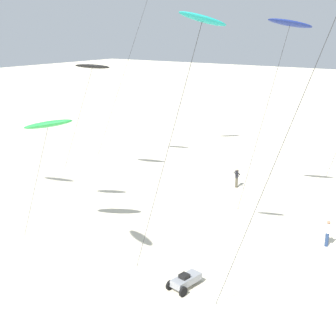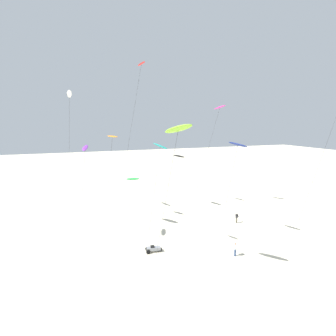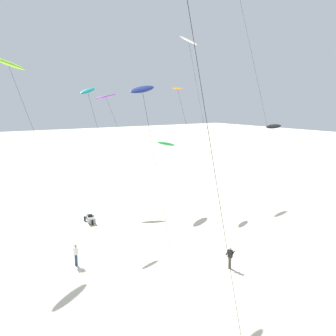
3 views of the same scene
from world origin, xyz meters
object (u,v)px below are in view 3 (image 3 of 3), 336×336
object	(u,v)px
kite_white	(189,42)
kite_teal	(88,93)
kite_green	(166,144)
kite_navy	(143,91)
kite_purple	(106,98)
beach_buggy	(90,218)
kite_flyer_nearest	(230,257)
kite_black	(274,127)
kite_lime	(9,64)
kite_flyer_middle	(76,254)
kite_orange	(178,90)

from	to	relation	value
kite_white	kite_teal	world-z (taller)	kite_white
kite_green	kite_teal	world-z (taller)	kite_teal
kite_green	kite_navy	world-z (taller)	kite_navy
kite_navy	kite_purple	bearing A→B (deg)	163.77
kite_white	beach_buggy	distance (m)	28.12
kite_flyer_nearest	kite_white	bearing A→B (deg)	150.53
kite_black	kite_lime	distance (m)	24.66
kite_white	kite_navy	xyz separation A→B (m)	(19.80, -18.42, -7.29)
kite_lime	kite_purple	bearing A→B (deg)	122.02
kite_flyer_nearest	kite_flyer_middle	world-z (taller)	same
kite_white	kite_orange	distance (m)	10.49
kite_orange	kite_flyer_middle	bearing A→B (deg)	-56.43
kite_teal	kite_flyer_nearest	xyz separation A→B (m)	(14.61, 4.89, -12.08)
kite_green	kite_lime	size ratio (longest dim) A/B	0.50
kite_navy	kite_orange	size ratio (longest dim) A/B	0.97
kite_black	kite_orange	size ratio (longest dim) A/B	0.72
kite_teal	kite_navy	size ratio (longest dim) A/B	1.01
kite_black	kite_purple	xyz separation A→B (m)	(-17.13, -10.02, 2.86)
kite_orange	kite_navy	bearing A→B (deg)	-41.99
kite_green	kite_purple	size ratio (longest dim) A/B	0.61
kite_white	kite_flyer_nearest	xyz separation A→B (m)	(23.70, -13.39, -19.35)
kite_teal	kite_flyer_middle	bearing A→B (deg)	-29.52
kite_lime	kite_navy	bearing A→B (deg)	30.14
kite_lime	kite_flyer_middle	distance (m)	16.85
kite_navy	kite_teal	bearing A→B (deg)	179.28
kite_green	kite_flyer_middle	xyz separation A→B (m)	(9.00, -13.91, -6.57)
kite_black	beach_buggy	size ratio (longest dim) A/B	4.76
kite_teal	kite_flyer_nearest	size ratio (longest dim) A/B	8.18
kite_navy	kite_flyer_middle	xyz separation A→B (m)	(-2.78, -4.35, -12.05)
kite_purple	beach_buggy	world-z (taller)	kite_purple
kite_green	kite_navy	xyz separation A→B (m)	(11.78, -9.56, 5.49)
kite_black	beach_buggy	bearing A→B (deg)	-123.17
kite_navy	beach_buggy	bearing A→B (deg)	178.96
kite_purple	kite_flyer_middle	bearing A→B (deg)	-31.54
kite_teal	beach_buggy	distance (m)	12.58
kite_navy	kite_flyer_middle	world-z (taller)	kite_navy
kite_flyer_nearest	kite_black	bearing A→B (deg)	118.00
kite_white	beach_buggy	xyz separation A→B (m)	(8.15, -18.21, -19.81)
kite_white	kite_teal	bearing A→B (deg)	-63.58
kite_teal	kite_purple	bearing A→B (deg)	146.56
kite_orange	kite_purple	size ratio (longest dim) A/B	1.06
kite_orange	beach_buggy	world-z (taller)	kite_orange
beach_buggy	kite_teal	bearing A→B (deg)	-4.72
kite_lime	kite_flyer_middle	xyz separation A→B (m)	(8.49, 2.19, -14.39)
kite_purple	kite_teal	bearing A→B (deg)	-33.44
kite_navy	kite_white	bearing A→B (deg)	137.06
kite_green	kite_purple	bearing A→B (deg)	-149.74
kite_orange	kite_purple	bearing A→B (deg)	-123.10
kite_white	kite_flyer_middle	distance (m)	34.39
kite_green	kite_flyer_nearest	distance (m)	17.60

